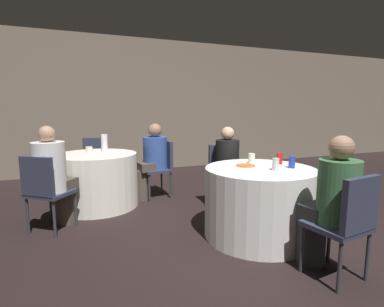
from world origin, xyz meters
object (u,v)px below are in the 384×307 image
(table_near, at_px, (259,202))
(soda_can_blue, at_px, (292,162))
(table_far, at_px, (97,180))
(person_black_shirt, at_px, (229,170))
(chair_near_south, at_px, (347,219))
(person_blue_shirt, at_px, (151,160))
(pizza_plate_near, at_px, (246,166))
(bottle_far, at_px, (104,143))
(person_white_shirt, at_px, (54,177))
(chair_near_north, at_px, (224,170))
(chair_far_north, at_px, (95,159))
(soda_can_red, at_px, (279,159))
(soda_can_silver, at_px, (276,164))
(person_green_jacket, at_px, (329,206))
(chair_far_southwest, at_px, (44,187))

(table_near, xyz_separation_m, soda_can_blue, (0.30, -0.11, 0.43))
(table_far, distance_m, person_black_shirt, 1.81)
(chair_near_south, height_order, person_blue_shirt, person_blue_shirt)
(person_blue_shirt, distance_m, pizza_plate_near, 1.76)
(person_black_shirt, distance_m, bottle_far, 1.81)
(pizza_plate_near, bearing_deg, person_white_shirt, 154.40)
(table_near, bearing_deg, person_white_shirt, 152.60)
(person_white_shirt, bearing_deg, chair_near_north, 36.26)
(pizza_plate_near, relative_size, soda_can_blue, 2.07)
(chair_near_south, bearing_deg, pizza_plate_near, 94.18)
(table_far, xyz_separation_m, chair_far_north, (0.05, 0.95, 0.15))
(person_white_shirt, xyz_separation_m, soda_can_blue, (2.29, -1.14, 0.21))
(soda_can_red, bearing_deg, soda_can_blue, -94.91)
(table_near, xyz_separation_m, person_blue_shirt, (-0.70, 1.77, 0.21))
(chair_near_south, xyz_separation_m, bottle_far, (-1.48, 2.81, 0.34))
(chair_far_north, relative_size, soda_can_silver, 6.98)
(person_blue_shirt, bearing_deg, soda_can_red, -155.86)
(table_far, relative_size, soda_can_red, 8.93)
(person_white_shirt, height_order, bottle_far, person_white_shirt)
(pizza_plate_near, bearing_deg, person_green_jacket, -78.02)
(chair_far_north, height_order, person_black_shirt, person_black_shirt)
(person_green_jacket, height_order, person_white_shirt, person_white_shirt)
(chair_far_southwest, height_order, soda_can_blue, soda_can_blue)
(bottle_far, bearing_deg, chair_far_southwest, -127.72)
(table_near, relative_size, soda_can_red, 9.28)
(soda_can_silver, distance_m, soda_can_red, 0.36)
(chair_far_southwest, xyz_separation_m, soda_can_red, (2.40, -0.80, 0.28))
(chair_near_south, height_order, chair_near_north, same)
(table_far, height_order, person_green_jacket, person_green_jacket)
(chair_near_north, relative_size, soda_can_blue, 6.98)
(chair_near_south, relative_size, person_blue_shirt, 0.76)
(chair_far_north, xyz_separation_m, person_green_jacket, (1.54, -3.42, 0.05))
(chair_far_north, distance_m, pizza_plate_near, 2.84)
(soda_can_blue, bearing_deg, table_near, 159.23)
(chair_far_southwest, bearing_deg, soda_can_blue, 14.67)
(chair_near_north, bearing_deg, person_green_jacket, 96.02)
(table_near, bearing_deg, chair_far_north, 118.90)
(soda_can_red, xyz_separation_m, bottle_far, (-1.68, 1.73, 0.06))
(table_near, distance_m, person_green_jacket, 0.84)
(chair_near_north, distance_m, person_green_jacket, 1.78)
(chair_far_north, distance_m, person_white_shirt, 1.68)
(table_near, height_order, soda_can_silver, soda_can_silver)
(pizza_plate_near, bearing_deg, soda_can_red, -2.03)
(person_black_shirt, distance_m, person_blue_shirt, 1.24)
(chair_near_north, height_order, person_black_shirt, person_black_shirt)
(chair_far_north, xyz_separation_m, person_black_shirt, (1.53, -1.81, 0.03))
(person_white_shirt, height_order, soda_can_red, person_white_shirt)
(chair_far_north, bearing_deg, person_green_jacket, 117.42)
(person_black_shirt, bearing_deg, chair_far_north, -43.61)
(table_near, relative_size, chair_near_north, 1.33)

